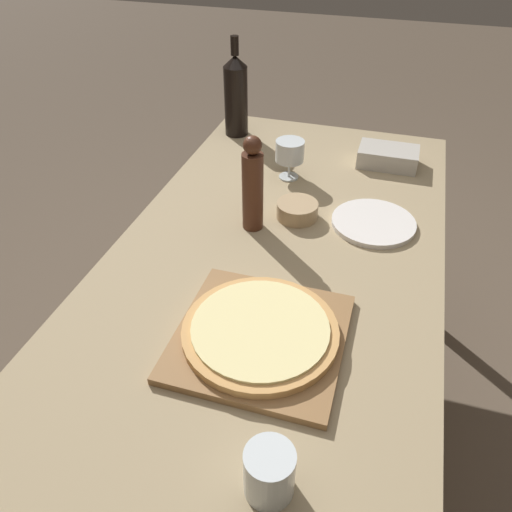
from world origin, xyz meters
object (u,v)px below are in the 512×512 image
object	(u,v)px
small_bowl	(297,210)
pizza	(260,330)
wine_bottle	(236,95)
pepper_mill	(253,186)
wine_glass	(290,152)

from	to	relation	value
small_bowl	pizza	bearing A→B (deg)	-86.06
wine_bottle	small_bowl	distance (m)	0.60
pizza	pepper_mill	size ratio (longest dim) A/B	1.22
pizza	small_bowl	bearing A→B (deg)	93.94
wine_bottle	pizza	bearing A→B (deg)	-68.67
pepper_mill	wine_glass	world-z (taller)	pepper_mill
wine_glass	small_bowl	bearing A→B (deg)	-70.26
wine_bottle	pepper_mill	world-z (taller)	wine_bottle
pizza	small_bowl	world-z (taller)	small_bowl
wine_bottle	wine_glass	world-z (taller)	wine_bottle
pizza	small_bowl	size ratio (longest dim) A/B	2.80
pizza	wine_glass	world-z (taller)	wine_glass
pizza	wine_bottle	xyz separation A→B (m)	(-0.37, 0.96, 0.12)
wine_glass	wine_bottle	bearing A→B (deg)	134.78
pepper_mill	wine_glass	xyz separation A→B (m)	(0.03, 0.30, -0.04)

